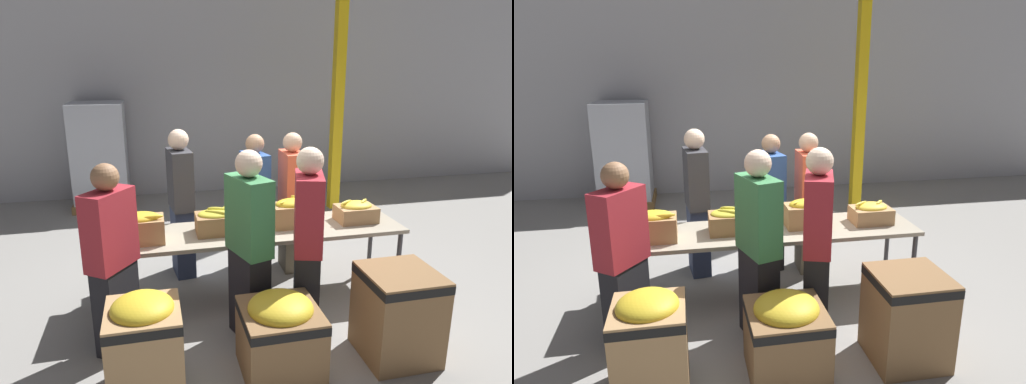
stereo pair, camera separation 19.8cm
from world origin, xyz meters
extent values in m
plane|color=gray|center=(0.00, 0.00, 0.00)|extent=(30.00, 30.00, 0.00)
cube|color=#A8A8AD|center=(0.00, 4.28, 2.00)|extent=(16.00, 0.08, 4.00)
cube|color=#9E937F|center=(0.00, 0.00, 0.74)|extent=(3.08, 0.75, 0.04)
cylinder|color=#38383D|center=(-1.48, -0.31, 0.36)|extent=(0.05, 0.05, 0.72)
cylinder|color=#38383D|center=(1.48, -0.31, 0.36)|extent=(0.05, 0.05, 0.72)
cylinder|color=#38383D|center=(-1.48, 0.31, 0.36)|extent=(0.05, 0.05, 0.72)
cylinder|color=#38383D|center=(1.48, 0.31, 0.36)|extent=(0.05, 0.05, 0.72)
cube|color=#A37A4C|center=(-1.11, -0.08, 0.88)|extent=(0.44, 0.30, 0.23)
ellipsoid|color=gold|center=(-1.11, -0.08, 1.00)|extent=(0.36, 0.25, 0.09)
ellipsoid|color=gold|center=(-0.99, -0.16, 1.02)|extent=(0.19, 0.07, 0.05)
ellipsoid|color=gold|center=(-1.14, -0.10, 1.03)|extent=(0.09, 0.16, 0.05)
ellipsoid|color=gold|center=(-1.13, -0.08, 1.02)|extent=(0.21, 0.08, 0.04)
ellipsoid|color=gold|center=(-1.20, -0.03, 1.04)|extent=(0.08, 0.20, 0.05)
cube|color=olive|center=(-0.36, 0.00, 0.85)|extent=(0.45, 0.31, 0.19)
ellipsoid|color=gold|center=(-0.36, 0.00, 0.96)|extent=(0.41, 0.27, 0.08)
ellipsoid|color=gold|center=(-0.23, -0.05, 0.98)|extent=(0.17, 0.13, 0.05)
ellipsoid|color=gold|center=(-0.37, 0.02, 1.00)|extent=(0.20, 0.11, 0.05)
ellipsoid|color=gold|center=(-0.25, 0.09, 0.99)|extent=(0.15, 0.11, 0.04)
ellipsoid|color=gold|center=(-0.40, -0.05, 0.99)|extent=(0.22, 0.15, 0.05)
cube|color=#A37A4C|center=(0.43, 0.02, 0.87)|extent=(0.45, 0.28, 0.23)
ellipsoid|color=gold|center=(0.43, 0.02, 1.00)|extent=(0.38, 0.24, 0.11)
ellipsoid|color=gold|center=(0.32, 0.00, 1.03)|extent=(0.14, 0.13, 0.04)
ellipsoid|color=gold|center=(0.48, 0.09, 1.03)|extent=(0.11, 0.19, 0.05)
cube|color=tan|center=(1.12, 0.01, 0.84)|extent=(0.41, 0.30, 0.16)
ellipsoid|color=yellow|center=(1.12, 0.01, 0.93)|extent=(0.34, 0.25, 0.09)
ellipsoid|color=yellow|center=(1.00, 0.01, 0.98)|extent=(0.19, 0.14, 0.04)
ellipsoid|color=yellow|center=(1.21, 0.01, 0.97)|extent=(0.13, 0.14, 0.05)
cube|color=#2D3856|center=(-0.67, 0.75, 0.40)|extent=(0.26, 0.41, 0.81)
cube|color=#333338|center=(-0.67, 0.75, 1.14)|extent=(0.28, 0.48, 0.67)
sphere|color=beige|center=(-0.67, 0.75, 1.58)|extent=(0.23, 0.23, 0.23)
cube|color=black|center=(0.31, -0.75, 0.41)|extent=(0.32, 0.44, 0.82)
cube|color=maroon|center=(0.31, -0.75, 1.16)|extent=(0.36, 0.51, 0.68)
sphere|color=beige|center=(0.31, -0.75, 1.61)|extent=(0.23, 0.23, 0.23)
cube|color=#6B604C|center=(0.59, 0.60, 0.39)|extent=(0.22, 0.38, 0.78)
cube|color=#EA5B3D|center=(0.59, 0.60, 1.10)|extent=(0.24, 0.45, 0.64)
sphere|color=#DBAD89|center=(0.59, 0.60, 1.53)|extent=(0.22, 0.22, 0.22)
cube|color=black|center=(-1.33, -0.62, 0.39)|extent=(0.39, 0.42, 0.78)
cube|color=maroon|center=(-1.33, -0.62, 1.10)|extent=(0.44, 0.49, 0.64)
sphere|color=#896042|center=(-1.33, -0.62, 1.54)|extent=(0.22, 0.22, 0.22)
cube|color=black|center=(0.18, 0.74, 0.38)|extent=(0.26, 0.40, 0.77)
cube|color=#2D5199|center=(0.18, 0.74, 1.08)|extent=(0.29, 0.46, 0.63)
sphere|color=tan|center=(0.18, 0.74, 1.51)|extent=(0.22, 0.22, 0.22)
cube|color=black|center=(-0.20, -0.68, 0.41)|extent=(0.32, 0.44, 0.81)
cube|color=#387A47|center=(-0.20, -0.68, 1.15)|extent=(0.36, 0.51, 0.67)
sphere|color=beige|center=(-0.20, -0.68, 1.60)|extent=(0.23, 0.23, 0.23)
cube|color=tan|center=(-1.10, -1.24, 0.35)|extent=(0.53, 0.53, 0.70)
cube|color=black|center=(-1.10, -1.24, 0.64)|extent=(0.54, 0.54, 0.07)
ellipsoid|color=gold|center=(-1.10, -1.24, 0.71)|extent=(0.45, 0.45, 0.19)
cube|color=olive|center=(-0.07, -1.24, 0.28)|extent=(0.60, 0.60, 0.56)
cube|color=black|center=(-0.07, -1.24, 0.51)|extent=(0.61, 0.61, 0.07)
ellipsoid|color=gold|center=(-0.07, -1.24, 0.57)|extent=(0.51, 0.51, 0.21)
cube|color=olive|center=(0.94, -1.24, 0.38)|extent=(0.59, 0.59, 0.77)
cube|color=black|center=(0.94, -1.24, 0.71)|extent=(0.59, 0.59, 0.07)
cube|color=yellow|center=(2.01, 2.71, 2.00)|extent=(0.16, 0.16, 4.00)
cube|color=olive|center=(-1.81, 3.72, 0.07)|extent=(0.94, 0.94, 0.13)
cube|color=#B2B7C1|center=(-1.81, 3.72, 0.95)|extent=(0.86, 0.86, 1.63)
camera|label=1|loc=(-0.97, -4.24, 2.40)|focal=32.00mm
camera|label=2|loc=(-0.78, -4.28, 2.40)|focal=32.00mm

